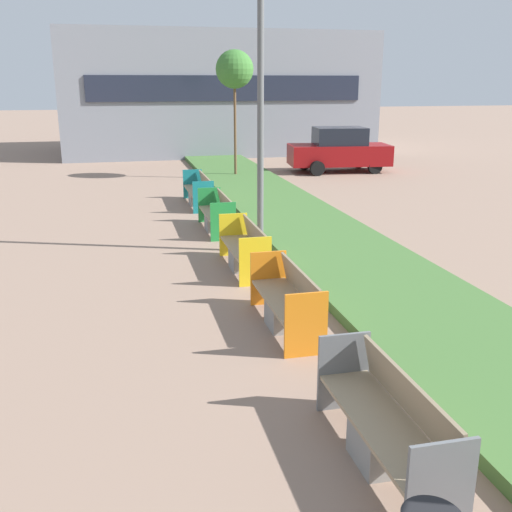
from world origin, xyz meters
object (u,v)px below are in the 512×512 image
object	(u,v)px
bench_orange_frame	(287,305)
parked_car_distant	(339,150)
bench_green_frame	(217,217)
sapling_tree_far	(235,70)
street_lamp_post	(261,44)
bench_grey_frame	(387,430)
bench_teal_frame	(199,193)
bench_yellow_frame	(245,252)

from	to	relation	value
bench_orange_frame	parked_car_distant	bearing A→B (deg)	66.60
bench_green_frame	parked_car_distant	bearing A→B (deg)	53.55
sapling_tree_far	parked_car_distant	xyz separation A→B (m)	(4.63, 0.81, -3.20)
bench_green_frame	street_lamp_post	world-z (taller)	street_lamp_post
bench_orange_frame	parked_car_distant	world-z (taller)	parked_car_distant
bench_grey_frame	sapling_tree_far	distance (m)	18.91
bench_grey_frame	bench_teal_frame	world-z (taller)	same
bench_green_frame	sapling_tree_far	size ratio (longest dim) A/B	0.45
bench_green_frame	sapling_tree_far	xyz separation A→B (m)	(2.15, 8.37, 3.75)
bench_grey_frame	bench_yellow_frame	distance (m)	6.66
street_lamp_post	parked_car_distant	size ratio (longest dim) A/B	1.85
bench_green_frame	bench_teal_frame	size ratio (longest dim) A/B	0.87
parked_car_distant	bench_teal_frame	bearing A→B (deg)	-132.91
bench_grey_frame	bench_orange_frame	distance (m)	3.56
bench_grey_frame	bench_orange_frame	xyz separation A→B (m)	(-0.00, 3.56, -0.00)
street_lamp_post	sapling_tree_far	bearing A→B (deg)	81.71
bench_grey_frame	bench_yellow_frame	xyz separation A→B (m)	(-0.00, 6.66, -0.00)
sapling_tree_far	bench_yellow_frame	bearing A→B (deg)	-100.34
parked_car_distant	sapling_tree_far	bearing A→B (deg)	-163.50
sapling_tree_far	parked_car_distant	world-z (taller)	sapling_tree_far
bench_green_frame	bench_yellow_frame	bearing A→B (deg)	-90.00
bench_grey_frame	bench_green_frame	size ratio (longest dim) A/B	1.03
bench_green_frame	sapling_tree_far	world-z (taller)	sapling_tree_far
bench_teal_frame	street_lamp_post	xyz separation A→B (m)	(0.61, -5.55, 4.06)
sapling_tree_far	parked_car_distant	distance (m)	5.69
bench_teal_frame	parked_car_distant	world-z (taller)	parked_car_distant
bench_yellow_frame	bench_green_frame	world-z (taller)	same
bench_yellow_frame	bench_orange_frame	bearing A→B (deg)	-90.00
bench_green_frame	bench_orange_frame	bearing A→B (deg)	-90.00
bench_grey_frame	bench_green_frame	xyz separation A→B (m)	(-0.00, 10.05, -0.00)
bench_teal_frame	street_lamp_post	world-z (taller)	street_lamp_post
bench_yellow_frame	bench_green_frame	xyz separation A→B (m)	(-0.00, 3.39, -0.00)
bench_grey_frame	sapling_tree_far	xyz separation A→B (m)	(2.14, 18.41, 3.75)
bench_orange_frame	sapling_tree_far	distance (m)	15.47
bench_yellow_frame	bench_green_frame	distance (m)	3.39
bench_teal_frame	bench_orange_frame	bearing A→B (deg)	-90.02
street_lamp_post	parked_car_distant	xyz separation A→B (m)	(6.17, 11.33, -3.52)
bench_orange_frame	bench_grey_frame	bearing A→B (deg)	-89.99
parked_car_distant	bench_green_frame	bearing A→B (deg)	-119.84
street_lamp_post	sapling_tree_far	world-z (taller)	street_lamp_post
bench_teal_frame	parked_car_distant	bearing A→B (deg)	40.47
bench_yellow_frame	sapling_tree_far	world-z (taller)	sapling_tree_far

